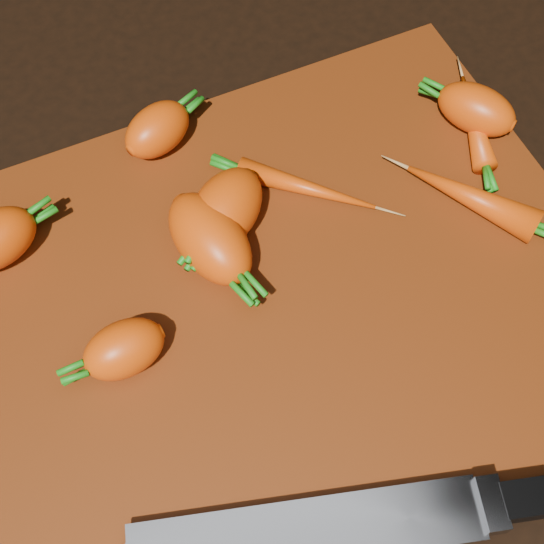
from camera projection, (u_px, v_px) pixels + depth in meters
name	position (u px, v px, depth m)	size (l,w,h in m)	color
ground	(277.00, 304.00, 0.59)	(2.00, 2.00, 0.01)	black
cutting_board	(277.00, 297.00, 0.58)	(0.50, 0.40, 0.01)	#60270C
carrot_1	(124.00, 349.00, 0.53)	(0.06, 0.04, 0.04)	#EC4C0A
carrot_2	(210.00, 239.00, 0.57)	(0.09, 0.05, 0.05)	#EC4C0A
carrot_3	(225.00, 210.00, 0.58)	(0.08, 0.05, 0.05)	#EC4C0A
carrot_4	(157.00, 130.00, 0.62)	(0.06, 0.04, 0.04)	#EC4C0A
carrot_5	(476.00, 109.00, 0.63)	(0.07, 0.04, 0.04)	#EC4C0A
carrot_6	(474.00, 121.00, 0.64)	(0.10, 0.02, 0.02)	#EC4C0A
carrot_7	(307.00, 188.00, 0.61)	(0.11, 0.02, 0.02)	#EC4C0A
carrot_8	(471.00, 197.00, 0.60)	(0.11, 0.03, 0.03)	#EC4C0A
knife	(341.00, 527.00, 0.48)	(0.37, 0.14, 0.02)	gray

